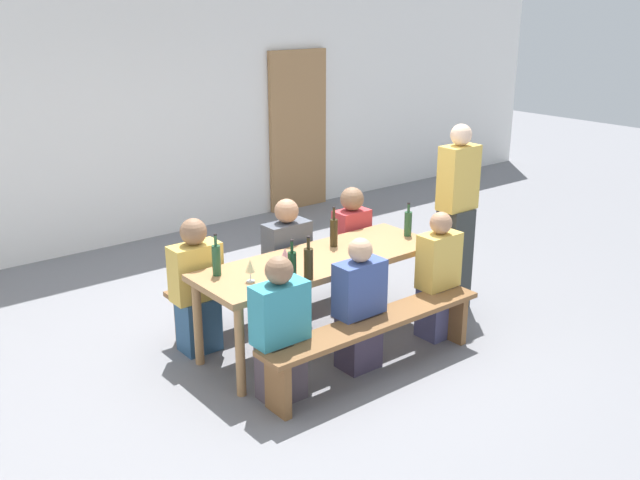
{
  "coord_description": "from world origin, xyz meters",
  "views": [
    {
      "loc": [
        -3.36,
        -4.22,
        2.72
      ],
      "look_at": [
        0.0,
        0.0,
        0.9
      ],
      "focal_mm": 40.27,
      "sensor_mm": 36.0,
      "label": 1
    }
  ],
  "objects_px": {
    "wine_glass_1": "(250,267)",
    "seated_guest_near_1": "(359,309)",
    "bench_far": "(274,279)",
    "standing_host": "(456,221)",
    "wine_bottle_2": "(334,232)",
    "wine_bottle_1": "(308,263)",
    "wine_glass_0": "(285,254)",
    "seated_guest_near_0": "(280,334)",
    "wine_bottle_3": "(408,223)",
    "seated_guest_far_0": "(197,289)",
    "wine_bottle_0": "(292,266)",
    "seated_guest_far_1": "(287,265)",
    "tasting_table": "(320,267)",
    "seated_guest_far_2": "(351,246)",
    "wine_bottle_4": "(216,259)",
    "bench_near": "(375,331)",
    "wooden_door": "(298,131)",
    "seated_guest_near_2": "(438,279)"
  },
  "relations": [
    {
      "from": "bench_far",
      "to": "seated_guest_near_0",
      "type": "xyz_separation_m",
      "value": [
        -0.76,
        -1.17,
        0.15
      ]
    },
    {
      "from": "wine_bottle_0",
      "to": "seated_guest_near_1",
      "type": "relative_size",
      "value": 0.31
    },
    {
      "from": "wine_bottle_4",
      "to": "seated_guest_near_0",
      "type": "xyz_separation_m",
      "value": [
        0.08,
        -0.7,
        -0.37
      ]
    },
    {
      "from": "wine_glass_1",
      "to": "wine_bottle_2",
      "type": "bearing_deg",
      "value": 12.97
    },
    {
      "from": "wine_glass_0",
      "to": "seated_guest_far_1",
      "type": "bearing_deg",
      "value": 52.7
    },
    {
      "from": "wooden_door",
      "to": "wine_bottle_2",
      "type": "relative_size",
      "value": 6.1
    },
    {
      "from": "bench_near",
      "to": "wine_bottle_2",
      "type": "bearing_deg",
      "value": 71.84
    },
    {
      "from": "wine_glass_0",
      "to": "seated_guest_far_2",
      "type": "distance_m",
      "value": 1.28
    },
    {
      "from": "wine_glass_1",
      "to": "seated_guest_near_1",
      "type": "height_order",
      "value": "seated_guest_near_1"
    },
    {
      "from": "wine_bottle_1",
      "to": "wine_glass_0",
      "type": "distance_m",
      "value": 0.3
    },
    {
      "from": "wine_bottle_1",
      "to": "wooden_door",
      "type": "bearing_deg",
      "value": 54.01
    },
    {
      "from": "bench_far",
      "to": "seated_guest_far_2",
      "type": "height_order",
      "value": "seated_guest_far_2"
    },
    {
      "from": "tasting_table",
      "to": "seated_guest_far_1",
      "type": "relative_size",
      "value": 1.87
    },
    {
      "from": "wine_bottle_3",
      "to": "seated_guest_far_0",
      "type": "height_order",
      "value": "seated_guest_far_0"
    },
    {
      "from": "bench_far",
      "to": "seated_guest_near_0",
      "type": "height_order",
      "value": "seated_guest_near_0"
    },
    {
      "from": "bench_far",
      "to": "wine_glass_0",
      "type": "height_order",
      "value": "wine_glass_0"
    },
    {
      "from": "seated_guest_near_1",
      "to": "seated_guest_far_0",
      "type": "distance_m",
      "value": 1.31
    },
    {
      "from": "wine_bottle_3",
      "to": "seated_guest_far_2",
      "type": "bearing_deg",
      "value": 107.28
    },
    {
      "from": "seated_guest_near_1",
      "to": "wine_glass_0",
      "type": "bearing_deg",
      "value": 32.39
    },
    {
      "from": "wine_bottle_4",
      "to": "seated_guest_far_1",
      "type": "xyz_separation_m",
      "value": [
        0.89,
        0.33,
        -0.35
      ]
    },
    {
      "from": "wooden_door",
      "to": "wine_bottle_0",
      "type": "relative_size",
      "value": 6.45
    },
    {
      "from": "wine_bottle_2",
      "to": "wine_bottle_1",
      "type": "bearing_deg",
      "value": -143.83
    },
    {
      "from": "seated_guest_near_0",
      "to": "wine_bottle_3",
      "type": "bearing_deg",
      "value": -74.55
    },
    {
      "from": "wine_bottle_0",
      "to": "seated_guest_near_0",
      "type": "xyz_separation_m",
      "value": [
        -0.28,
        -0.24,
        -0.37
      ]
    },
    {
      "from": "wine_bottle_2",
      "to": "seated_guest_far_0",
      "type": "bearing_deg",
      "value": 161.88
    },
    {
      "from": "wine_bottle_0",
      "to": "wine_glass_1",
      "type": "height_order",
      "value": "wine_bottle_0"
    },
    {
      "from": "wine_bottle_2",
      "to": "seated_guest_far_1",
      "type": "distance_m",
      "value": 0.55
    },
    {
      "from": "seated_guest_near_0",
      "to": "wine_glass_0",
      "type": "bearing_deg",
      "value": -39.27
    },
    {
      "from": "wine_bottle_4",
      "to": "seated_guest_near_1",
      "type": "bearing_deg",
      "value": -40.61
    },
    {
      "from": "seated_guest_far_1",
      "to": "wine_glass_0",
      "type": "bearing_deg",
      "value": -37.3
    },
    {
      "from": "wooden_door",
      "to": "tasting_table",
      "type": "bearing_deg",
      "value": -124.53
    },
    {
      "from": "wine_glass_1",
      "to": "seated_guest_near_1",
      "type": "distance_m",
      "value": 0.89
    },
    {
      "from": "tasting_table",
      "to": "wine_bottle_0",
      "type": "xyz_separation_m",
      "value": [
        -0.48,
        -0.27,
        0.21
      ]
    },
    {
      "from": "wine_bottle_0",
      "to": "wine_bottle_1",
      "type": "xyz_separation_m",
      "value": [
        0.13,
        -0.03,
        0.0
      ]
    },
    {
      "from": "seated_guest_far_1",
      "to": "tasting_table",
      "type": "bearing_deg",
      "value": -5.06
    },
    {
      "from": "seated_guest_far_0",
      "to": "wine_glass_0",
      "type": "bearing_deg",
      "value": 43.89
    },
    {
      "from": "tasting_table",
      "to": "seated_guest_near_2",
      "type": "relative_size",
      "value": 1.91
    },
    {
      "from": "seated_guest_near_1",
      "to": "wine_bottle_4",
      "type": "bearing_deg",
      "value": 49.39
    },
    {
      "from": "wine_bottle_0",
      "to": "seated_guest_far_1",
      "type": "xyz_separation_m",
      "value": [
        0.52,
        0.79,
        -0.34
      ]
    },
    {
      "from": "tasting_table",
      "to": "wine_glass_1",
      "type": "height_order",
      "value": "wine_glass_1"
    },
    {
      "from": "bench_far",
      "to": "wine_bottle_1",
      "type": "xyz_separation_m",
      "value": [
        -0.35,
        -0.96,
        0.52
      ]
    },
    {
      "from": "wine_bottle_1",
      "to": "wine_bottle_3",
      "type": "distance_m",
      "value": 1.33
    },
    {
      "from": "bench_near",
      "to": "seated_guest_far_2",
      "type": "relative_size",
      "value": 1.81
    },
    {
      "from": "bench_far",
      "to": "standing_host",
      "type": "height_order",
      "value": "standing_host"
    },
    {
      "from": "wooden_door",
      "to": "seated_guest_far_0",
      "type": "distance_m",
      "value": 4.31
    },
    {
      "from": "wine_bottle_1",
      "to": "wine_bottle_3",
      "type": "bearing_deg",
      "value": 11.45
    },
    {
      "from": "seated_guest_near_1",
      "to": "seated_guest_far_1",
      "type": "xyz_separation_m",
      "value": [
        0.07,
        1.02,
        0.04
      ]
    },
    {
      "from": "seated_guest_far_0",
      "to": "wine_bottle_3",
      "type": "bearing_deg",
      "value": 73.01
    },
    {
      "from": "seated_guest_near_1",
      "to": "standing_host",
      "type": "relative_size",
      "value": 0.62
    },
    {
      "from": "wine_glass_0",
      "to": "seated_guest_near_0",
      "type": "bearing_deg",
      "value": -129.27
    }
  ]
}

